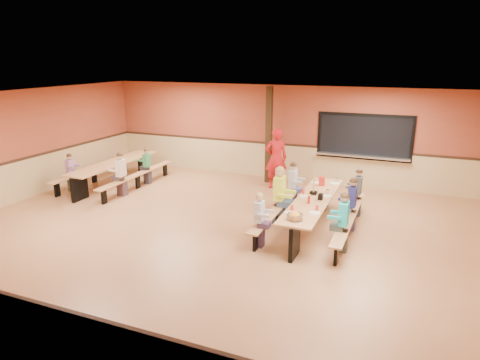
% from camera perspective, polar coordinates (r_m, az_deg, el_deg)
% --- Properties ---
extents(ground, '(12.00, 12.00, 0.00)m').
position_cam_1_polar(ground, '(9.77, -3.44, -7.09)').
color(ground, '#945B38').
rests_on(ground, ground).
extents(room_envelope, '(12.04, 10.04, 3.02)m').
position_cam_1_polar(room_envelope, '(9.52, -3.51, -3.27)').
color(room_envelope, '#96432B').
rests_on(room_envelope, ground).
extents(kitchen_pass_through, '(2.78, 0.28, 1.38)m').
position_cam_1_polar(kitchen_pass_through, '(13.31, 16.20, 5.29)').
color(kitchen_pass_through, black).
rests_on(kitchen_pass_through, ground).
extents(structural_post, '(0.18, 0.18, 3.00)m').
position_cam_1_polar(structural_post, '(13.35, 3.87, 5.97)').
color(structural_post, black).
rests_on(structural_post, ground).
extents(cafeteria_table_main, '(1.91, 3.70, 0.74)m').
position_cam_1_polar(cafeteria_table_main, '(9.93, 9.68, -3.66)').
color(cafeteria_table_main, '#B77B48').
rests_on(cafeteria_table_main, ground).
extents(cafeteria_table_second, '(1.91, 3.70, 0.74)m').
position_cam_1_polar(cafeteria_table_second, '(13.71, -16.37, 1.45)').
color(cafeteria_table_second, '#B77B48').
rests_on(cafeteria_table_second, ground).
extents(seated_child_white_left, '(0.35, 0.28, 1.16)m').
position_cam_1_polar(seated_child_white_left, '(8.91, 2.56, -5.40)').
color(seated_child_white_left, '#BBBAC0').
rests_on(seated_child_white_left, ground).
extents(seated_adult_yellow, '(0.45, 0.37, 1.37)m').
position_cam_1_polar(seated_adult_yellow, '(10.14, 5.27, -2.10)').
color(seated_adult_yellow, '#D7E436').
rests_on(seated_adult_yellow, ground).
extents(seated_child_grey_left, '(0.37, 0.30, 1.21)m').
position_cam_1_polar(seated_child_grey_left, '(11.24, 7.03, -0.75)').
color(seated_child_grey_left, '#B0B0B0').
rests_on(seated_child_grey_left, ground).
extents(seated_child_teal_right, '(0.38, 0.31, 1.24)m').
position_cam_1_polar(seated_child_teal_right, '(8.93, 13.59, -5.55)').
color(seated_child_teal_right, '#1DACAF').
rests_on(seated_child_teal_right, ground).
extents(seated_child_navy_right, '(0.38, 0.31, 1.22)m').
position_cam_1_polar(seated_child_navy_right, '(10.06, 14.68, -3.18)').
color(seated_child_navy_right, navy).
rests_on(seated_child_navy_right, ground).
extents(seated_child_char_right, '(0.36, 0.30, 1.20)m').
position_cam_1_polar(seated_child_char_right, '(11.01, 15.41, -1.63)').
color(seated_child_char_right, '#434A4C').
rests_on(seated_child_char_right, ground).
extents(seated_child_purple_sec, '(0.32, 0.26, 1.11)m').
position_cam_1_polar(seated_child_purple_sec, '(13.55, -21.61, 0.92)').
color(seated_child_purple_sec, '#996493').
rests_on(seated_child_purple_sec, ground).
extents(seated_child_green_sec, '(0.32, 0.26, 1.11)m').
position_cam_1_polar(seated_child_green_sec, '(13.64, -12.28, 1.79)').
color(seated_child_green_sec, '#32804E').
rests_on(seated_child_green_sec, ground).
extents(seated_child_tan_sec, '(0.38, 0.31, 1.24)m').
position_cam_1_polar(seated_child_tan_sec, '(12.62, -15.55, 0.71)').
color(seated_child_tan_sec, beige).
rests_on(seated_child_tan_sec, ground).
extents(standing_woman, '(0.79, 0.68, 1.83)m').
position_cam_1_polar(standing_woman, '(12.86, 4.84, 2.89)').
color(standing_woman, red).
rests_on(standing_woman, ground).
extents(punch_pitcher, '(0.16, 0.16, 0.22)m').
position_cam_1_polar(punch_pitcher, '(10.89, 10.85, -0.14)').
color(punch_pitcher, red).
rests_on(punch_pitcher, cafeteria_table_main).
extents(chip_bowl, '(0.32, 0.32, 0.15)m').
position_cam_1_polar(chip_bowl, '(8.54, 7.32, -4.82)').
color(chip_bowl, orange).
rests_on(chip_bowl, cafeteria_table_main).
extents(napkin_dispenser, '(0.10, 0.14, 0.13)m').
position_cam_1_polar(napkin_dispenser, '(9.82, 10.70, -2.20)').
color(napkin_dispenser, black).
rests_on(napkin_dispenser, cafeteria_table_main).
extents(condiment_mustard, '(0.06, 0.06, 0.17)m').
position_cam_1_polar(condiment_mustard, '(9.62, 9.22, -2.39)').
color(condiment_mustard, yellow).
rests_on(condiment_mustard, cafeteria_table_main).
extents(condiment_ketchup, '(0.06, 0.06, 0.17)m').
position_cam_1_polar(condiment_ketchup, '(9.50, 9.16, -2.63)').
color(condiment_ketchup, '#B2140F').
rests_on(condiment_ketchup, cafeteria_table_main).
extents(table_paddle, '(0.16, 0.16, 0.56)m').
position_cam_1_polar(table_paddle, '(10.15, 9.79, -1.13)').
color(table_paddle, black).
rests_on(table_paddle, cafeteria_table_main).
extents(place_settings, '(0.65, 3.30, 0.11)m').
position_cam_1_polar(place_settings, '(9.84, 9.75, -2.19)').
color(place_settings, beige).
rests_on(place_settings, cafeteria_table_main).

